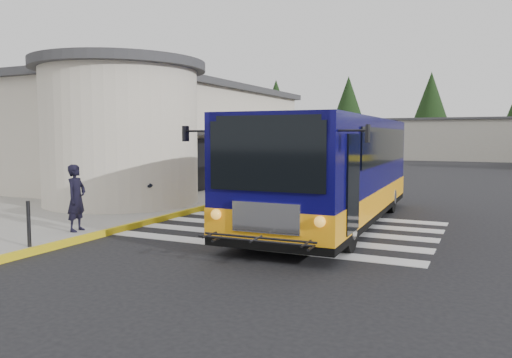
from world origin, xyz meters
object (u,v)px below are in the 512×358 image
at_px(transit_bus, 331,174).
at_px(pedestrian_a, 76,198).
at_px(pedestrian_b, 148,187).
at_px(bollard, 29,224).

xyz_separation_m(transit_bus, pedestrian_a, (-5.09, -4.37, -0.44)).
bearing_deg(pedestrian_b, pedestrian_a, -36.66).
relative_size(pedestrian_a, pedestrian_b, 1.08).
distance_m(pedestrian_a, bollard, 1.80).
xyz_separation_m(transit_bus, pedestrian_b, (-5.52, -1.01, -0.50)).
xyz_separation_m(pedestrian_a, pedestrian_b, (-0.42, 3.36, -0.06)).
bearing_deg(bollard, transit_bus, 52.30).
height_order(transit_bus, pedestrian_b, transit_bus).
distance_m(pedestrian_b, bollard, 5.16).
bearing_deg(pedestrian_b, transit_bus, 56.56).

